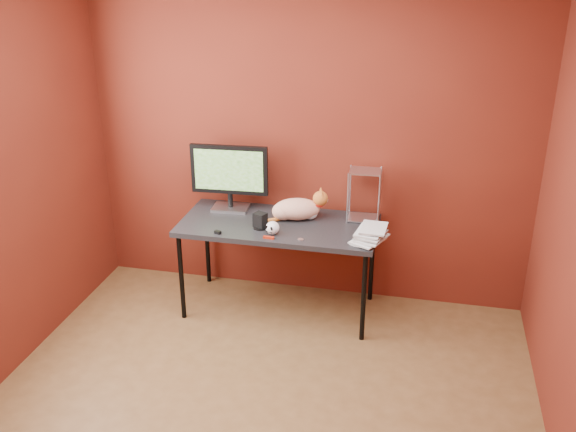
% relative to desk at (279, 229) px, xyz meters
% --- Properties ---
extents(room, '(3.52, 3.52, 2.61)m').
position_rel_desk_xyz_m(room, '(0.15, -1.37, 0.75)').
color(room, brown).
rests_on(room, ground).
extents(desk, '(1.50, 0.70, 0.75)m').
position_rel_desk_xyz_m(desk, '(0.00, 0.00, 0.00)').
color(desk, black).
rests_on(desk, ground).
extents(monitor, '(0.61, 0.21, 0.53)m').
position_rel_desk_xyz_m(monitor, '(-0.44, 0.18, 0.35)').
color(monitor, '#BBBBC0').
rests_on(monitor, desk).
extents(cat, '(0.50, 0.31, 0.25)m').
position_rel_desk_xyz_m(cat, '(0.12, 0.10, 0.14)').
color(cat, '#D45D2D').
rests_on(cat, desk).
extents(skull_mug, '(0.10, 0.11, 0.10)m').
position_rel_desk_xyz_m(skull_mug, '(0.00, -0.21, 0.10)').
color(skull_mug, white).
rests_on(skull_mug, desk).
extents(speaker, '(0.11, 0.11, 0.12)m').
position_rel_desk_xyz_m(speaker, '(-0.11, -0.13, 0.11)').
color(speaker, black).
rests_on(speaker, desk).
extents(book_stack, '(0.27, 0.30, 1.22)m').
position_rel_desk_xyz_m(book_stack, '(0.63, -0.15, 0.66)').
color(book_stack, beige).
rests_on(book_stack, desk).
extents(wire_rack, '(0.25, 0.20, 0.40)m').
position_rel_desk_xyz_m(wire_rack, '(0.62, 0.21, 0.25)').
color(wire_rack, '#BBBBC0').
rests_on(wire_rack, desk).
extents(pocket_knife, '(0.08, 0.03, 0.02)m').
position_rel_desk_xyz_m(pocket_knife, '(-0.01, -0.29, 0.06)').
color(pocket_knife, '#AD220D').
rests_on(pocket_knife, desk).
extents(black_gadget, '(0.05, 0.04, 0.02)m').
position_rel_desk_xyz_m(black_gadget, '(-0.39, -0.29, 0.06)').
color(black_gadget, black).
rests_on(black_gadget, desk).
extents(washer, '(0.04, 0.04, 0.00)m').
position_rel_desk_xyz_m(washer, '(0.22, -0.26, 0.05)').
color(washer, '#BBBBC0').
rests_on(washer, desk).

